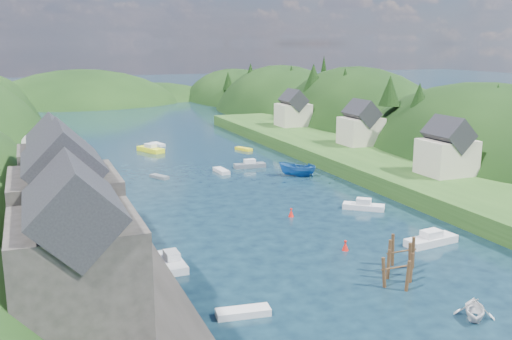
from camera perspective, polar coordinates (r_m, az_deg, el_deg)
name	(u,v)px	position (r m, az deg, el deg)	size (l,w,h in m)	color
ground	(208,167)	(98.42, -4.77, 0.30)	(600.00, 600.00, 0.00)	black
hillside_right	(356,162)	(140.81, 9.92, 0.79)	(36.00, 245.56, 48.00)	black
far_hills	(114,130)	(220.27, -14.02, 3.91)	(103.00, 68.00, 44.00)	black
hill_trees	(188,95)	(110.81, -6.86, 7.42)	(91.43, 152.00, 12.62)	black
quay_left	(79,229)	(65.21, -17.30, -5.70)	(12.00, 110.00, 2.00)	#2D2B28
terrace_left_grass	(9,235)	(65.07, -23.49, -5.99)	(12.00, 110.00, 2.50)	#234719
quayside_buildings	(64,211)	(50.34, -18.68, -3.91)	(8.00, 35.84, 12.90)	#2D2B28
boat_sheds	(49,160)	(82.51, -20.01, 0.94)	(7.00, 21.00, 7.50)	#2D2D30
terrace_right	(365,160)	(99.64, 10.84, 0.98)	(16.00, 120.00, 2.40)	#234719
right_bank_cottages	(355,126)	(107.38, 9.90, 4.35)	(9.00, 59.24, 8.41)	beige
piling_cluster_near	(398,273)	(52.31, 13.97, -9.96)	(3.39, 3.15, 3.30)	#382314
piling_cluster_far	(401,257)	(55.35, 14.31, -8.45)	(3.21, 3.00, 3.75)	#382314
channel_buoy_near	(345,246)	(59.66, 8.92, -7.50)	(0.70, 0.70, 1.10)	red
channel_buoy_far	(291,213)	(70.16, 3.53, -4.30)	(0.70, 0.70, 1.10)	red
moored_boats	(279,207)	(71.92, 2.30, -3.68)	(32.71, 92.02, 2.34)	silver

